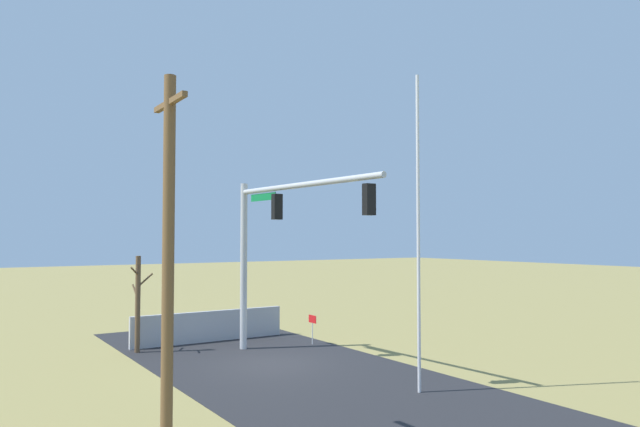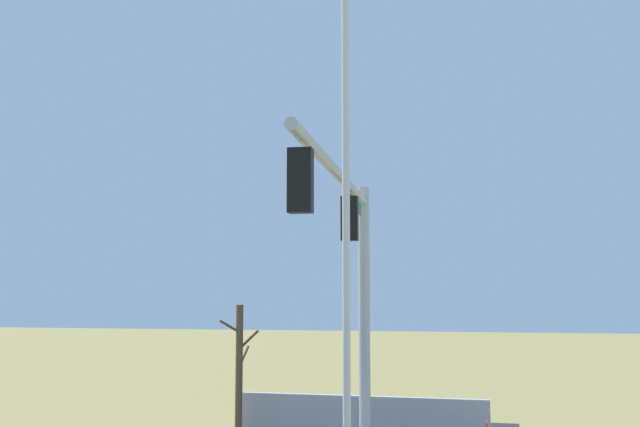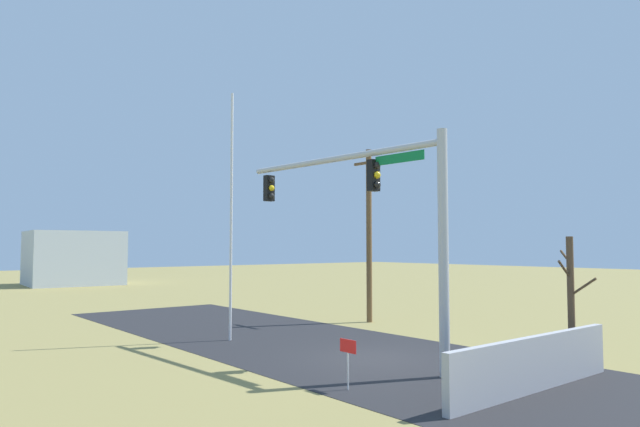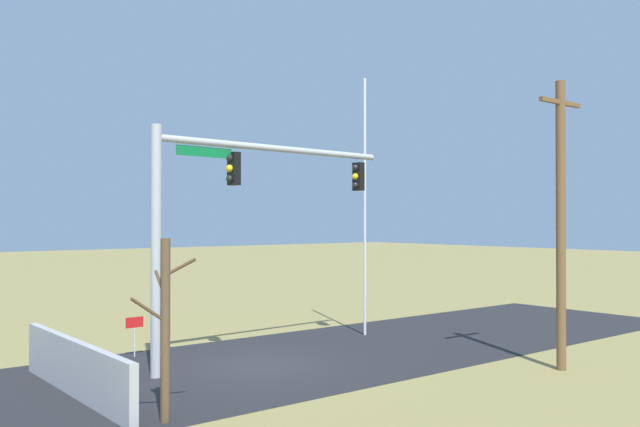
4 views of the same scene
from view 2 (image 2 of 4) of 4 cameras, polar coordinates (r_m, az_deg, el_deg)
name	(u,v)px [view 2 (image 2 of 4)]	position (r m, az deg, el deg)	size (l,w,h in m)	color
retaining_fence	(362,421)	(20.95, 3.25, -15.61)	(0.20, 6.83, 1.32)	#A8A8AD
signal_mast	(351,260)	(16.06, 2.39, -3.58)	(8.47, 0.83, 6.71)	#B2B5BA
flagpole	(346,240)	(9.46, 2.02, -2.06)	(0.10, 0.10, 9.34)	silver
bare_tree	(239,372)	(20.98, -6.23, -12.00)	(1.27, 1.02, 3.79)	brown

